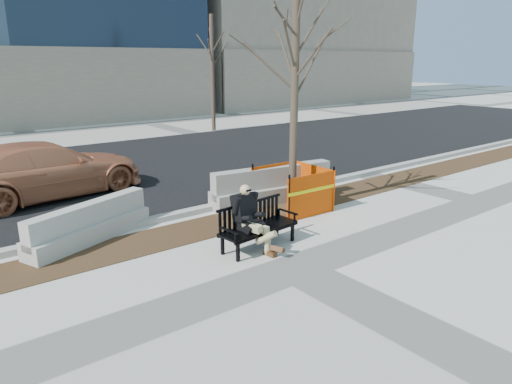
% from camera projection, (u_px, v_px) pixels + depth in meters
% --- Properties ---
extents(ground, '(120.00, 120.00, 0.00)m').
position_uv_depth(ground, '(295.00, 268.00, 7.87)').
color(ground, beige).
rests_on(ground, ground).
extents(mulch_strip, '(40.00, 1.20, 0.02)m').
position_uv_depth(mulch_strip, '(211.00, 226.00, 9.84)').
color(mulch_strip, '#47301C').
rests_on(mulch_strip, ground).
extents(asphalt_street, '(60.00, 10.40, 0.01)m').
position_uv_depth(asphalt_street, '(104.00, 172.00, 14.56)').
color(asphalt_street, black).
rests_on(asphalt_street, ground).
extents(curb, '(60.00, 0.25, 0.12)m').
position_uv_depth(curb, '(189.00, 212.00, 10.55)').
color(curb, '#9E9B93').
rests_on(curb, ground).
extents(bench, '(1.65, 0.73, 0.86)m').
position_uv_depth(bench, '(259.00, 247.00, 8.73)').
color(bench, black).
rests_on(bench, ground).
extents(seated_man, '(0.61, 0.93, 1.24)m').
position_uv_depth(seated_man, '(249.00, 250.00, 8.62)').
color(seated_man, black).
rests_on(seated_man, ground).
extents(tree_fence, '(2.16, 2.16, 5.28)m').
position_uv_depth(tree_fence, '(292.00, 209.00, 10.96)').
color(tree_fence, '#F34900').
rests_on(tree_fence, ground).
extents(sedan, '(5.16, 2.73, 1.42)m').
position_uv_depth(sedan, '(48.00, 197.00, 11.94)').
color(sedan, '#C2734C').
rests_on(sedan, ground).
extents(jersey_barrier_left, '(2.68, 1.48, 0.76)m').
position_uv_depth(jersey_barrier_left, '(91.00, 241.00, 9.06)').
color(jersey_barrier_left, '#A4A199').
rests_on(jersey_barrier_left, ground).
extents(jersey_barrier_right, '(3.23, 1.09, 0.91)m').
position_uv_depth(jersey_barrier_right, '(273.00, 202.00, 11.48)').
color(jersey_barrier_right, gray).
rests_on(jersey_barrier_right, ground).
extents(far_tree_right, '(2.82, 2.82, 5.85)m').
position_uv_depth(far_tree_right, '(214.00, 130.00, 23.12)').
color(far_tree_right, '#4B3B30').
rests_on(far_tree_right, ground).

